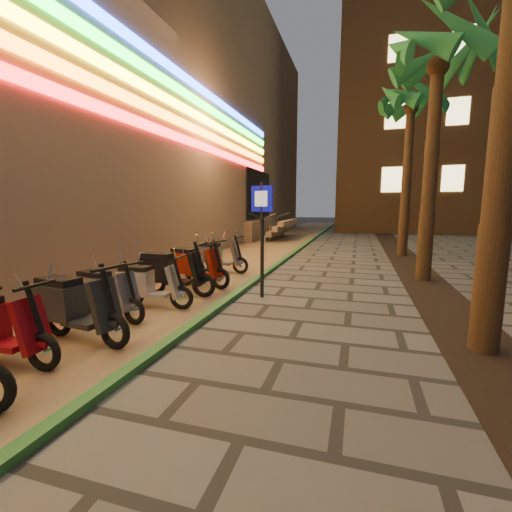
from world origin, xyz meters
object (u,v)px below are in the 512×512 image
(scooter_7, at_px, (169,272))
(scooter_4, at_px, (72,306))
(scooter_10, at_px, (217,256))
(scooter_9, at_px, (195,262))
(scooter_6, at_px, (147,285))
(pedestrian_sign, at_px, (262,224))
(scooter_5, at_px, (104,292))
(scooter_8, at_px, (193,265))

(scooter_7, bearing_deg, scooter_4, -92.93)
(scooter_4, distance_m, scooter_10, 5.81)
(scooter_9, bearing_deg, scooter_6, -67.93)
(pedestrian_sign, relative_size, scooter_4, 1.44)
(scooter_4, relative_size, scooter_5, 1.12)
(scooter_7, distance_m, scooter_10, 2.96)
(scooter_7, bearing_deg, scooter_8, 81.02)
(scooter_6, bearing_deg, scooter_10, 86.13)
(scooter_5, height_order, scooter_8, scooter_8)
(scooter_4, height_order, scooter_8, same)
(scooter_5, xyz_separation_m, scooter_9, (-0.03, 3.78, -0.03))
(scooter_10, bearing_deg, scooter_6, -84.03)
(scooter_4, bearing_deg, scooter_9, 101.40)
(scooter_6, distance_m, scooter_8, 2.07)
(scooter_6, height_order, scooter_9, scooter_6)
(pedestrian_sign, bearing_deg, scooter_9, 170.47)
(scooter_10, bearing_deg, scooter_7, -85.25)
(scooter_6, xyz_separation_m, scooter_7, (-0.09, 1.02, 0.07))
(scooter_7, xyz_separation_m, scooter_10, (-0.03, 2.96, -0.04))
(scooter_8, bearing_deg, scooter_4, -79.18)
(scooter_6, xyz_separation_m, scooter_8, (0.01, 2.07, 0.06))
(pedestrian_sign, relative_size, scooter_6, 1.63)
(scooter_9, relative_size, scooter_10, 0.90)
(pedestrian_sign, relative_size, scooter_7, 1.43)
(scooter_7, bearing_deg, scooter_6, -87.92)
(scooter_4, relative_size, scooter_7, 0.99)
(pedestrian_sign, relative_size, scooter_9, 1.71)
(scooter_4, xyz_separation_m, scooter_8, (0.09, 3.90, -0.00))
(scooter_5, distance_m, scooter_7, 1.85)
(scooter_10, bearing_deg, scooter_4, -85.37)
(pedestrian_sign, xyz_separation_m, scooter_10, (-2.17, 2.49, -1.18))
(scooter_4, bearing_deg, scooter_10, 97.95)
(scooter_5, distance_m, scooter_10, 4.79)
(pedestrian_sign, bearing_deg, scooter_8, -173.98)
(scooter_7, distance_m, scooter_9, 1.99)
(pedestrian_sign, relative_size, scooter_5, 1.61)
(scooter_4, relative_size, scooter_8, 1.00)
(pedestrian_sign, distance_m, scooter_10, 3.50)
(scooter_5, bearing_deg, scooter_7, 92.96)
(scooter_6, bearing_deg, scooter_8, 84.07)
(scooter_8, distance_m, scooter_9, 1.01)
(scooter_4, bearing_deg, scooter_5, 113.35)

